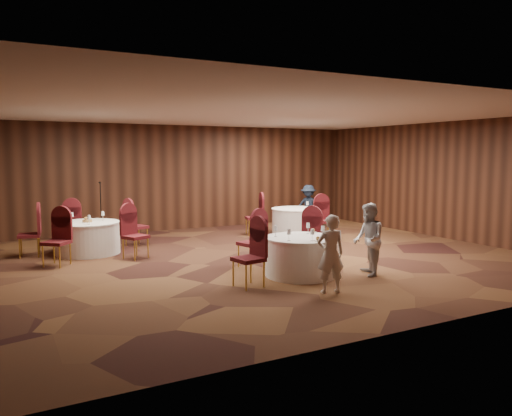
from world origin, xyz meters
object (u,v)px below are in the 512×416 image
woman_a (331,254)px  mic_stand (101,224)px  woman_b (369,239)px  man_c (308,206)px  table_main (301,256)px  table_left (88,238)px  table_right (297,221)px

woman_a → mic_stand: bearing=-56.6°
woman_b → man_c: bearing=-177.9°
table_main → table_left: bearing=127.8°
table_right → woman_b: woman_b is taller
woman_a → table_main: bearing=-86.0°
table_main → man_c: 6.50m
woman_b → table_right: bearing=-171.8°
table_right → mic_stand: size_ratio=0.94×
table_main → woman_a: 1.29m
table_right → man_c: (1.01, 0.91, 0.30)m
table_main → woman_a: bearing=-100.6°
table_left → mic_stand: mic_stand is taller
table_main → table_right: (2.74, 4.39, 0.00)m
table_right → table_main: bearing=-122.0°
table_right → man_c: 1.39m
table_left → woman_a: bearing=-61.0°
table_main → woman_a: woman_a is taller
table_left → mic_stand: (0.61, 1.58, 0.09)m
man_c → table_left: bearing=-123.5°
mic_stand → table_main: bearing=-65.6°
woman_b → woman_a: bearing=-38.6°
table_main → mic_stand: bearing=114.4°
table_right → woman_b: (-1.61, -4.98, 0.32)m
table_right → woman_b: size_ratio=1.08×
table_right → woman_b: bearing=-107.9°
table_left → woman_b: bearing=-47.4°
woman_b → mic_stand: bearing=-123.3°
table_main → woman_a: size_ratio=1.06×
table_main → woman_b: 1.32m
table_right → woman_a: size_ratio=1.15×
woman_b → table_left: bearing=-111.4°
table_right → woman_a: 6.37m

